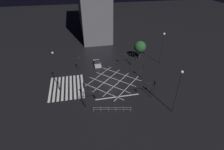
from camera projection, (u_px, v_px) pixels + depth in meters
ground_plane at (112, 82)px, 42.12m from camera, size 200.00×200.00×0.00m
road_markings at (80, 86)px, 40.56m from camera, size 14.28×21.66×0.01m
traffic_light_median_north at (143, 68)px, 41.71m from camera, size 0.36×0.39×4.10m
traffic_light_ne_cross at (148, 87)px, 35.63m from camera, size 0.36×1.90×3.91m
traffic_light_se_cross at (93, 95)px, 33.32m from camera, size 0.36×3.23×3.95m
traffic_light_nw_cross at (125, 57)px, 48.33m from camera, size 0.36×2.80×3.20m
traffic_light_nw_main at (134, 57)px, 47.01m from camera, size 3.11×0.36×3.70m
traffic_light_se_main at (84, 91)px, 34.20m from camera, size 2.98×0.36×4.16m
traffic_light_sw_cross at (78, 61)px, 45.13m from camera, size 0.36×0.39×3.98m
traffic_light_ne_main at (154, 85)px, 36.37m from camera, size 0.39×0.36×3.88m
street_lamp_east at (163, 41)px, 46.36m from camera, size 0.62×0.62×8.98m
street_lamp_west at (179, 84)px, 30.12m from camera, size 0.52×0.52×9.26m
street_lamp_far at (55, 68)px, 35.74m from camera, size 0.42×0.42×9.65m
street_tree_near at (140, 47)px, 50.51m from camera, size 3.41×3.41×5.48m
waiting_car at (97, 63)px, 48.72m from camera, size 4.19×1.74×1.24m
pedestrian_railing at (112, 109)px, 33.29m from camera, size 1.51×7.08×1.05m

